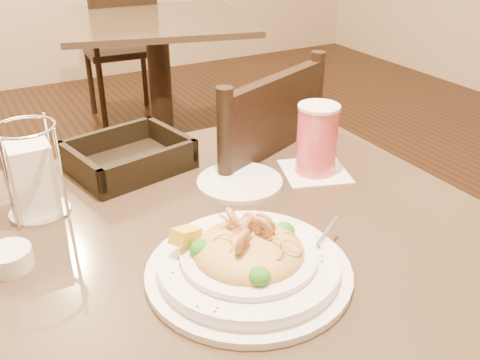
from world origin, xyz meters
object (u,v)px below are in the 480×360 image
side_plate (240,182)px  butter_ramekin (8,258)px  dining_chair_far (122,43)px  bread_basket (129,159)px  main_table (245,318)px  pasta_bowl (248,259)px  napkin_caddy (33,177)px  dining_chair_near (232,216)px  background_table (159,62)px  drink_glass (317,140)px

side_plate → butter_ramekin: bearing=-171.6°
side_plate → dining_chair_far: bearing=78.7°
bread_basket → main_table: bearing=-70.6°
pasta_bowl → napkin_caddy: napkin_caddy is taller
dining_chair_near → bread_basket: 0.38m
background_table → napkin_caddy: napkin_caddy is taller
bread_basket → napkin_caddy: napkin_caddy is taller
dining_chair_far → napkin_caddy: dining_chair_far is taller
dining_chair_near → side_plate: dining_chair_near is taller
background_table → drink_glass: drink_glass is taller
dining_chair_far → drink_glass: bearing=86.9°
dining_chair_far → napkin_caddy: 2.41m
background_table → dining_chair_near: size_ratio=1.18×
dining_chair_near → side_plate: (-0.11, -0.23, 0.24)m
bread_basket → side_plate: bread_basket is taller
dining_chair_near → drink_glass: bearing=81.3°
bread_basket → dining_chair_near: bearing=9.7°
background_table → bread_basket: 1.76m
background_table → dining_chair_far: 0.53m
background_table → side_plate: side_plate is taller
napkin_caddy → side_plate: size_ratio=1.00×
drink_glass → dining_chair_near: bearing=104.1°
background_table → pasta_bowl: 2.17m
pasta_bowl → side_plate: bearing=63.7°
side_plate → pasta_bowl: bearing=-116.3°
dining_chair_far → main_table: bearing=81.9°
dining_chair_near → pasta_bowl: size_ratio=2.62×
main_table → dining_chair_near: dining_chair_near is taller
bread_basket → side_plate: (0.18, -0.19, -0.02)m
dining_chair_near → napkin_caddy: (-0.49, -0.15, 0.31)m
drink_glass → napkin_caddy: napkin_caddy is taller
background_table → dining_chair_far: dining_chair_far is taller
bread_basket → butter_ramekin: bearing=-138.4°
dining_chair_far → napkin_caddy: bearing=73.2°
background_table → butter_ramekin: butter_ramekin is taller
pasta_bowl → side_plate: 0.30m
side_plate → bread_basket: bearing=133.4°
main_table → napkin_caddy: (-0.32, 0.22, 0.31)m
dining_chair_far → pasta_bowl: bearing=81.0°
dining_chair_far → pasta_bowl: size_ratio=2.62×
background_table → dining_chair_far: (-0.03, 0.53, -0.00)m
pasta_bowl → background_table: bearing=73.0°
dining_chair_near → butter_ramekin: bearing=5.2°
bread_basket → drink_glass: bearing=-31.6°
napkin_caddy → butter_ramekin: napkin_caddy is taller
pasta_bowl → napkin_caddy: (-0.25, 0.36, 0.05)m
drink_glass → bread_basket: drink_glass is taller
bread_basket → napkin_caddy: (-0.21, -0.10, 0.05)m
dining_chair_far → bread_basket: (-0.64, -2.13, 0.26)m
pasta_bowl → bread_basket: 0.46m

